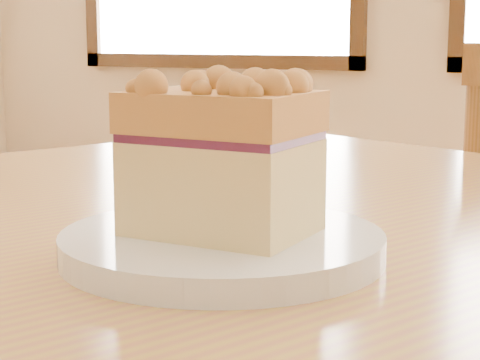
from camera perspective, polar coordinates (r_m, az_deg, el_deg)
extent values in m
cube|color=#38220F|center=(4.83, -1.60, 8.17)|extent=(1.76, 0.06, 0.08)
cube|color=#9F643D|center=(0.69, 11.86, -4.99)|extent=(1.51, 1.31, 0.04)
cylinder|color=brown|center=(1.23, 15.74, -1.86)|extent=(0.04, 0.04, 0.45)
cylinder|color=white|center=(0.59, -1.24, -4.49)|extent=(0.23, 0.23, 0.02)
cylinder|color=white|center=(0.59, -1.24, -4.99)|extent=(0.16, 0.16, 0.01)
cube|color=#EDDD86|center=(0.58, -1.25, -0.46)|extent=(0.12, 0.10, 0.06)
cube|color=#47142E|center=(0.57, -1.27, 3.03)|extent=(0.12, 0.10, 0.01)
cube|color=#C57B3E|center=(0.57, -1.27, 4.72)|extent=(0.13, 0.10, 0.03)
sphere|color=#C57B3E|center=(0.56, -0.98, 6.43)|extent=(0.02, 0.02, 0.02)
sphere|color=#C57B3E|center=(0.56, -3.32, 6.44)|extent=(0.02, 0.02, 0.02)
sphere|color=#C57B3E|center=(0.54, -0.10, 6.33)|extent=(0.02, 0.02, 0.02)
sphere|color=#C57B3E|center=(0.53, 1.85, 6.43)|extent=(0.03, 0.03, 0.03)
sphere|color=#C57B3E|center=(0.56, 3.44, 6.47)|extent=(0.02, 0.02, 0.02)
sphere|color=#C57B3E|center=(0.56, -6.23, 6.30)|extent=(0.01, 0.01, 0.01)
sphere|color=#C57B3E|center=(0.52, 1.36, 6.24)|extent=(0.02, 0.02, 0.02)
sphere|color=#C57B3E|center=(0.58, -3.11, 6.66)|extent=(0.03, 0.03, 0.03)
sphere|color=#C57B3E|center=(0.56, -2.92, 6.52)|extent=(0.02, 0.02, 0.02)
sphere|color=#C57B3E|center=(0.55, 1.97, 6.29)|extent=(0.01, 0.01, 0.01)
sphere|color=#C57B3E|center=(0.62, -3.84, 6.68)|extent=(0.01, 0.01, 0.01)
sphere|color=#C57B3E|center=(0.60, -1.98, 6.67)|extent=(0.02, 0.02, 0.02)
sphere|color=#C57B3E|center=(0.56, -4.76, 6.54)|extent=(0.02, 0.02, 0.02)
sphere|color=#C57B3E|center=(0.59, 1.22, 6.50)|extent=(0.01, 0.01, 0.01)
sphere|color=#C57B3E|center=(0.57, 0.44, 6.59)|extent=(0.02, 0.02, 0.02)
sphere|color=#C57B3E|center=(0.57, -7.29, 6.54)|extent=(0.02, 0.02, 0.02)
sphere|color=#C57B3E|center=(0.58, 2.23, 6.51)|extent=(0.02, 0.02, 0.02)
sphere|color=#C57B3E|center=(0.60, -4.35, 6.59)|extent=(0.02, 0.02, 0.02)
sphere|color=#C57B3E|center=(0.62, -5.66, 3.78)|extent=(0.02, 0.02, 0.02)
sphere|color=#C57B3E|center=(0.59, -7.35, 3.87)|extent=(0.01, 0.01, 0.01)
sphere|color=#C57B3E|center=(0.60, -7.18, 3.21)|extent=(0.01, 0.01, 0.01)
sphere|color=#C57B3E|center=(0.60, -6.74, 4.76)|extent=(0.01, 0.01, 0.01)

